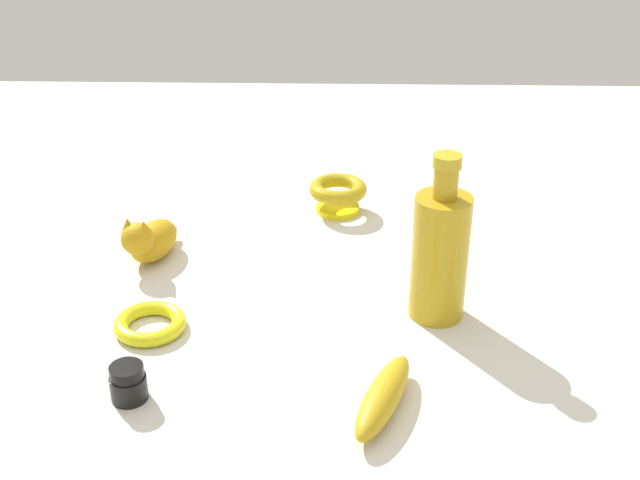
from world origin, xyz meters
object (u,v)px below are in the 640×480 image
Objects in this scene: cat_figurine at (150,239)px; bangle at (150,324)px; banana at (383,397)px; bowl at (338,193)px; nail_polish_jar at (128,383)px; bottle_tall at (440,253)px.

cat_figurine reaches higher than bangle.
bangle is at bearing 84.01° from banana.
bowl is 0.45m from bangle.
bowl reaches higher than bangle.
cat_figurine is at bearing -82.52° from nail_polish_jar.
nail_polish_jar is at bearing 92.23° from bangle.
cat_figurine is at bearing -18.06° from bottle_tall.
banana is (-0.06, 0.53, -0.02)m from bowl.
nail_polish_jar reaches higher than bangle.
bottle_tall is (-0.14, 0.32, 0.06)m from bowl.
cat_figurine is 0.58× the size of bottle_tall.
cat_figurine is 0.34m from bowl.
cat_figurine is 0.20m from bangle.
nail_polish_jar is (0.39, 0.19, -0.07)m from bottle_tall.
banana is at bearing 152.95° from bangle.
cat_figurine is 0.46m from bottle_tall.
bowl is at bearing -66.65° from bottle_tall.
bowl is 0.57m from nail_polish_jar.
banana is at bearing 96.07° from bowl.
nail_polish_jar is 0.14m from bangle.
bangle is (0.01, -0.14, -0.01)m from nail_polish_jar.
bottle_tall is 5.12× the size of nail_polish_jar.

